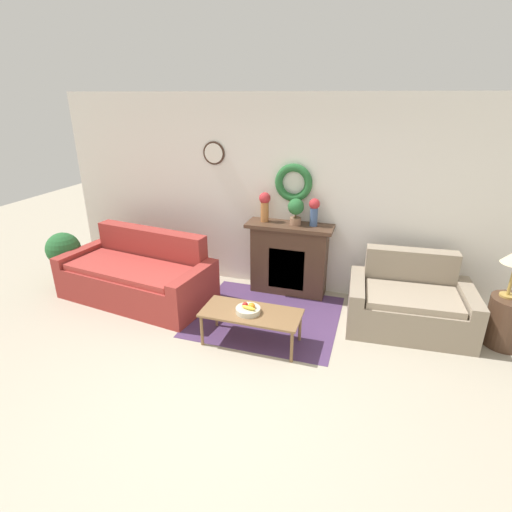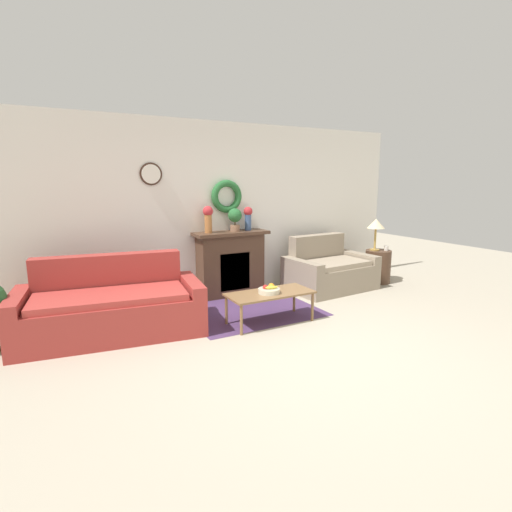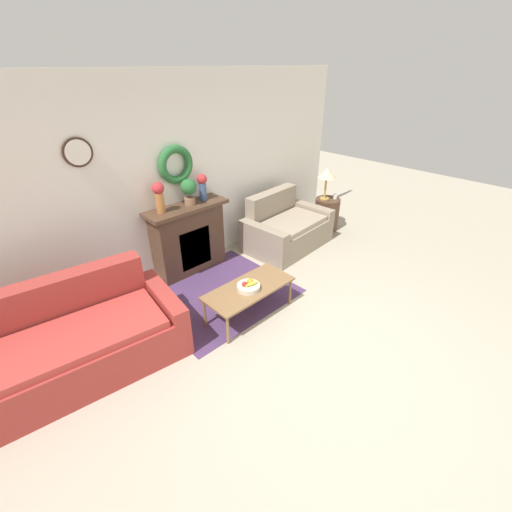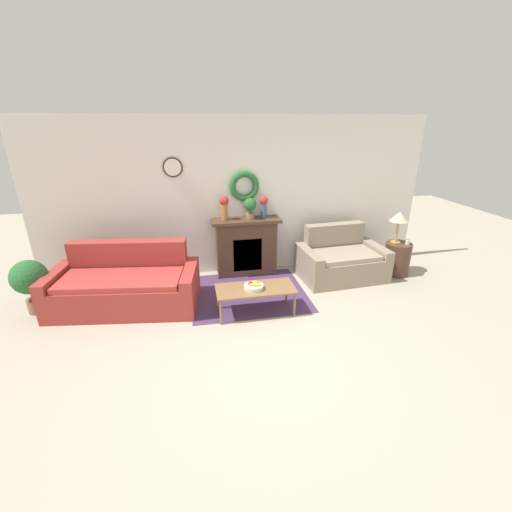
{
  "view_description": "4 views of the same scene",
  "coord_description": "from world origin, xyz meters",
  "px_view_note": "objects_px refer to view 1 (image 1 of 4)",
  "views": [
    {
      "loc": [
        1.25,
        -2.58,
        2.66
      ],
      "look_at": [
        -0.1,
        1.64,
        0.87
      ],
      "focal_mm": 28.0,
      "sensor_mm": 36.0,
      "label": 1
    },
    {
      "loc": [
        -2.52,
        -3.1,
        1.81
      ],
      "look_at": [
        -0.08,
        1.32,
        0.85
      ],
      "focal_mm": 28.0,
      "sensor_mm": 36.0,
      "label": 2
    },
    {
      "loc": [
        -2.27,
        -1.36,
        2.75
      ],
      "look_at": [
        0.3,
        1.3,
        0.65
      ],
      "focal_mm": 24.0,
      "sensor_mm": 36.0,
      "label": 3
    },
    {
      "loc": [
        -0.81,
        -3.12,
        2.61
      ],
      "look_at": [
        0.12,
        1.66,
        0.67
      ],
      "focal_mm": 24.0,
      "sensor_mm": 36.0,
      "label": 4
    }
  ],
  "objects_px": {
    "fruit_bowl": "(248,309)",
    "vase_on_mantel_left": "(265,205)",
    "fireplace": "(289,258)",
    "couch_left": "(138,276)",
    "side_table_by_loveseat": "(508,322)",
    "coffee_table": "(251,315)",
    "vase_on_mantel_right": "(314,210)",
    "loveseat_right": "(409,304)",
    "potted_plant_floor_by_couch": "(64,252)",
    "potted_plant_on_mantel": "(296,209)"
  },
  "relations": [
    {
      "from": "fireplace",
      "to": "loveseat_right",
      "type": "distance_m",
      "value": 1.69
    },
    {
      "from": "couch_left",
      "to": "coffee_table",
      "type": "bearing_deg",
      "value": -9.87
    },
    {
      "from": "loveseat_right",
      "to": "coffee_table",
      "type": "xyz_separation_m",
      "value": [
        -1.71,
        -0.93,
        0.06
      ]
    },
    {
      "from": "fruit_bowl",
      "to": "vase_on_mantel_left",
      "type": "xyz_separation_m",
      "value": [
        -0.24,
        1.42,
        0.82
      ]
    },
    {
      "from": "coffee_table",
      "to": "side_table_by_loveseat",
      "type": "xyz_separation_m",
      "value": [
        2.76,
        0.85,
        -0.07
      ]
    },
    {
      "from": "potted_plant_floor_by_couch",
      "to": "fireplace",
      "type": "bearing_deg",
      "value": 13.06
    },
    {
      "from": "coffee_table",
      "to": "vase_on_mantel_left",
      "type": "distance_m",
      "value": 1.68
    },
    {
      "from": "vase_on_mantel_right",
      "to": "potted_plant_on_mantel",
      "type": "relative_size",
      "value": 1.04
    },
    {
      "from": "vase_on_mantel_left",
      "to": "vase_on_mantel_right",
      "type": "relative_size",
      "value": 1.09
    },
    {
      "from": "vase_on_mantel_right",
      "to": "potted_plant_on_mantel",
      "type": "height_order",
      "value": "vase_on_mantel_right"
    },
    {
      "from": "potted_plant_on_mantel",
      "to": "vase_on_mantel_right",
      "type": "bearing_deg",
      "value": 4.74
    },
    {
      "from": "fruit_bowl",
      "to": "loveseat_right",
      "type": "bearing_deg",
      "value": 28.68
    },
    {
      "from": "couch_left",
      "to": "vase_on_mantel_right",
      "type": "xyz_separation_m",
      "value": [
        2.27,
        0.81,
        0.92
      ]
    },
    {
      "from": "fireplace",
      "to": "side_table_by_loveseat",
      "type": "height_order",
      "value": "fireplace"
    },
    {
      "from": "vase_on_mantel_left",
      "to": "fruit_bowl",
      "type": "bearing_deg",
      "value": -80.57
    },
    {
      "from": "side_table_by_loveseat",
      "to": "coffee_table",
      "type": "bearing_deg",
      "value": -162.92
    },
    {
      "from": "couch_left",
      "to": "vase_on_mantel_right",
      "type": "distance_m",
      "value": 2.58
    },
    {
      "from": "side_table_by_loveseat",
      "to": "potted_plant_on_mantel",
      "type": "height_order",
      "value": "potted_plant_on_mantel"
    },
    {
      "from": "couch_left",
      "to": "vase_on_mantel_right",
      "type": "height_order",
      "value": "vase_on_mantel_right"
    },
    {
      "from": "side_table_by_loveseat",
      "to": "fruit_bowl",
      "type": "bearing_deg",
      "value": -162.65
    },
    {
      "from": "potted_plant_on_mantel",
      "to": "side_table_by_loveseat",
      "type": "bearing_deg",
      "value": -11.58
    },
    {
      "from": "vase_on_mantel_left",
      "to": "loveseat_right",
      "type": "bearing_deg",
      "value": -13.32
    },
    {
      "from": "couch_left",
      "to": "vase_on_mantel_left",
      "type": "xyz_separation_m",
      "value": [
        1.59,
        0.81,
        0.94
      ]
    },
    {
      "from": "loveseat_right",
      "to": "vase_on_mantel_left",
      "type": "relative_size",
      "value": 3.65
    },
    {
      "from": "fireplace",
      "to": "potted_plant_on_mantel",
      "type": "relative_size",
      "value": 3.3
    },
    {
      "from": "fireplace",
      "to": "potted_plant_floor_by_couch",
      "type": "height_order",
      "value": "fireplace"
    },
    {
      "from": "vase_on_mantel_right",
      "to": "potted_plant_floor_by_couch",
      "type": "height_order",
      "value": "vase_on_mantel_right"
    },
    {
      "from": "fireplace",
      "to": "couch_left",
      "type": "height_order",
      "value": "fireplace"
    },
    {
      "from": "coffee_table",
      "to": "vase_on_mantel_left",
      "type": "bearing_deg",
      "value": 100.67
    },
    {
      "from": "vase_on_mantel_left",
      "to": "potted_plant_floor_by_couch",
      "type": "xyz_separation_m",
      "value": [
        -2.86,
        -0.75,
        -0.75
      ]
    },
    {
      "from": "loveseat_right",
      "to": "potted_plant_floor_by_couch",
      "type": "bearing_deg",
      "value": 179.53
    },
    {
      "from": "fruit_bowl",
      "to": "potted_plant_floor_by_couch",
      "type": "xyz_separation_m",
      "value": [
        -3.09,
        0.67,
        0.07
      ]
    },
    {
      "from": "fireplace",
      "to": "potted_plant_on_mantel",
      "type": "distance_m",
      "value": 0.73
    },
    {
      "from": "loveseat_right",
      "to": "side_table_by_loveseat",
      "type": "distance_m",
      "value": 1.05
    },
    {
      "from": "fireplace",
      "to": "side_table_by_loveseat",
      "type": "bearing_deg",
      "value": -11.56
    },
    {
      "from": "fireplace",
      "to": "potted_plant_floor_by_couch",
      "type": "distance_m",
      "value": 3.31
    },
    {
      "from": "coffee_table",
      "to": "couch_left",
      "type": "bearing_deg",
      "value": 162.31
    },
    {
      "from": "vase_on_mantel_left",
      "to": "potted_plant_floor_by_couch",
      "type": "bearing_deg",
      "value": -165.23
    },
    {
      "from": "couch_left",
      "to": "fruit_bowl",
      "type": "height_order",
      "value": "couch_left"
    },
    {
      "from": "fireplace",
      "to": "coffee_table",
      "type": "relative_size",
      "value": 1.06
    },
    {
      "from": "loveseat_right",
      "to": "vase_on_mantel_right",
      "type": "bearing_deg",
      "value": 156.29
    },
    {
      "from": "coffee_table",
      "to": "vase_on_mantel_left",
      "type": "height_order",
      "value": "vase_on_mantel_left"
    },
    {
      "from": "side_table_by_loveseat",
      "to": "potted_plant_floor_by_couch",
      "type": "xyz_separation_m",
      "value": [
        -5.88,
        -0.2,
        0.22
      ]
    },
    {
      "from": "loveseat_right",
      "to": "fireplace",
      "type": "bearing_deg",
      "value": 160.14
    },
    {
      "from": "couch_left",
      "to": "fruit_bowl",
      "type": "xyz_separation_m",
      "value": [
        1.82,
        -0.61,
        0.12
      ]
    },
    {
      "from": "fruit_bowl",
      "to": "side_table_by_loveseat",
      "type": "height_order",
      "value": "side_table_by_loveseat"
    },
    {
      "from": "vase_on_mantel_left",
      "to": "potted_plant_on_mantel",
      "type": "distance_m",
      "value": 0.44
    },
    {
      "from": "fireplace",
      "to": "fruit_bowl",
      "type": "distance_m",
      "value": 1.42
    },
    {
      "from": "loveseat_right",
      "to": "couch_left",
      "type": "bearing_deg",
      "value": -178.41
    },
    {
      "from": "potted_plant_floor_by_couch",
      "to": "side_table_by_loveseat",
      "type": "bearing_deg",
      "value": 1.99
    }
  ]
}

